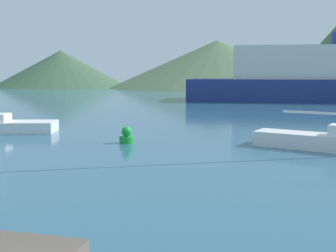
% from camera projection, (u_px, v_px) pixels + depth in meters
% --- Properties ---
extents(buoy_marker, '(0.67, 0.67, 0.77)m').
position_uv_depth(buoy_marker, '(127.00, 136.00, 19.47)').
color(buoy_marker, green).
rests_on(buoy_marker, ground_plane).
extents(hill_west, '(32.29, 32.29, 8.82)m').
position_uv_depth(hill_west, '(61.00, 69.00, 102.42)').
color(hill_west, '#38563D').
rests_on(hill_west, ground_plane).
extents(hill_central, '(49.35, 49.35, 10.76)m').
position_uv_depth(hill_central, '(217.00, 64.00, 96.16)').
color(hill_central, '#4C6647').
rests_on(hill_central, ground_plane).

